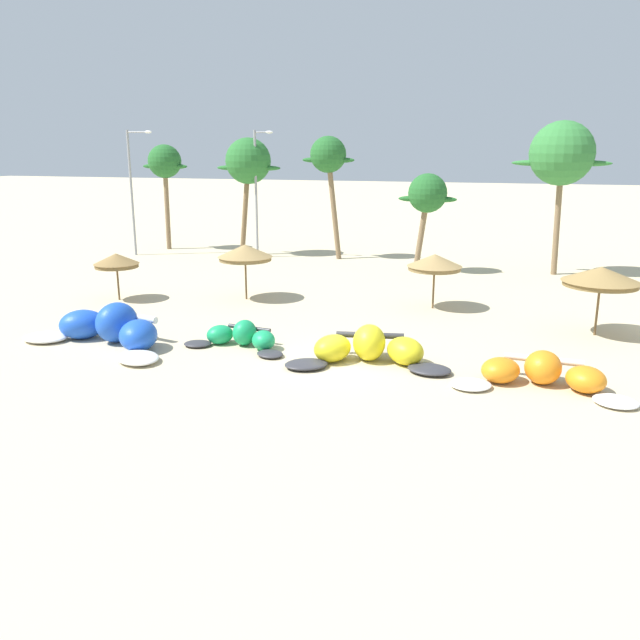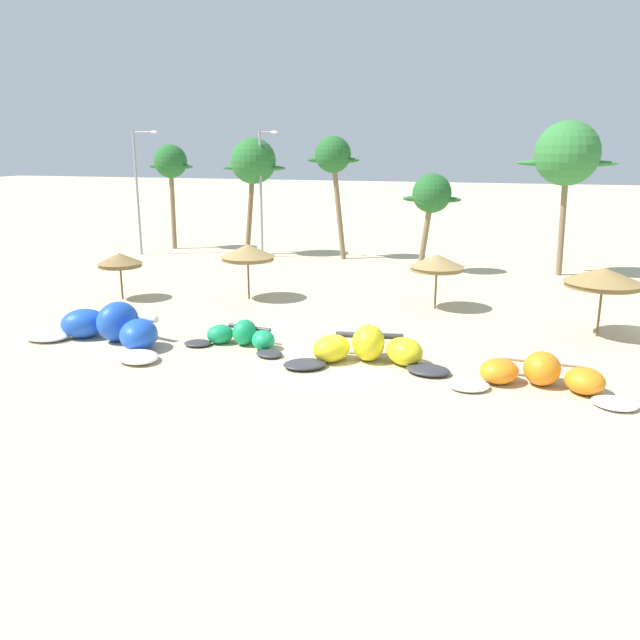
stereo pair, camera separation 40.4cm
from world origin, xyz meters
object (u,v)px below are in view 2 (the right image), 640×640
(beach_umbrella_near_van, at_px, (120,260))
(beach_umbrella_near_palms, at_px, (437,262))
(kite_left_of_center, at_px, (368,349))
(palm_leftmost, at_px, (171,164))
(palm_center_right, at_px, (567,154))
(beach_umbrella_middle, at_px, (248,252))
(lamppost_west, at_px, (139,186))
(kite_far_left, at_px, (111,328))
(palm_left_of_gap, at_px, (333,158))
(kite_left, at_px, (242,337))
(palm_left, at_px, (253,162))
(lamppost_west_center, at_px, (262,188))
(kite_center, at_px, (541,375))
(beach_umbrella_outermost, at_px, (603,277))
(palm_center_left, at_px, (432,195))

(beach_umbrella_near_van, relative_size, beach_umbrella_near_palms, 0.90)
(kite_left_of_center, distance_m, palm_leftmost, 31.83)
(palm_center_right, bearing_deg, beach_umbrella_middle, -142.56)
(lamppost_west, bearing_deg, palm_center_right, 1.75)
(kite_far_left, bearing_deg, palm_leftmost, 114.13)
(beach_umbrella_near_van, distance_m, palm_left_of_gap, 18.06)
(kite_left, xyz_separation_m, palm_left, (-8.61, 21.56, 6.34))
(kite_far_left, height_order, kite_left, kite_far_left)
(kite_far_left, relative_size, palm_left_of_gap, 0.86)
(beach_umbrella_near_van, relative_size, lamppost_west, 0.27)
(beach_umbrella_near_van, height_order, palm_center_right, palm_center_right)
(palm_left_of_gap, height_order, lamppost_west_center, lamppost_west_center)
(kite_left_of_center, height_order, palm_left, palm_left)
(beach_umbrella_middle, relative_size, palm_left_of_gap, 0.34)
(kite_left_of_center, distance_m, lamppost_west, 29.79)
(kite_left, xyz_separation_m, kite_center, (11.49, -1.28, 0.04))
(kite_left, height_order, beach_umbrella_near_van, beach_umbrella_near_van)
(beach_umbrella_near_van, distance_m, palm_left, 16.41)
(kite_center, distance_m, beach_umbrella_near_van, 22.25)
(kite_left_of_center, height_order, palm_center_right, palm_center_right)
(palm_left, bearing_deg, beach_umbrella_near_palms, -40.17)
(beach_umbrella_outermost, xyz_separation_m, palm_center_right, (-1.25, 14.07, 4.80))
(kite_left_of_center, height_order, beach_umbrella_near_van, beach_umbrella_near_van)
(kite_left_of_center, relative_size, lamppost_west_center, 0.70)
(beach_umbrella_outermost, relative_size, lamppost_west, 0.36)
(palm_left, height_order, palm_center_left, palm_left)
(lamppost_west_center, bearing_deg, palm_center_right, -2.13)
(beach_umbrella_middle, relative_size, beach_umbrella_near_palms, 1.06)
(beach_umbrella_near_palms, xyz_separation_m, palm_center_left, (-1.76, 9.48, 2.57))
(kite_left_of_center, xyz_separation_m, beach_umbrella_near_van, (-14.87, 6.32, 1.58))
(beach_umbrella_near_van, distance_m, palm_center_left, 19.15)
(beach_umbrella_near_van, distance_m, lamppost_west, 15.34)
(kite_far_left, bearing_deg, beach_umbrella_middle, 76.96)
(palm_center_left, bearing_deg, lamppost_west, 177.69)
(kite_left_of_center, relative_size, beach_umbrella_outermost, 1.96)
(palm_center_left, distance_m, palm_center_right, 8.35)
(palm_left, distance_m, lamppost_west_center, 2.19)
(kite_center, bearing_deg, lamppost_west, 144.09)
(beach_umbrella_outermost, relative_size, palm_center_right, 0.34)
(beach_umbrella_near_palms, bearing_deg, kite_center, -63.82)
(kite_far_left, xyz_separation_m, beach_umbrella_near_van, (-4.24, 7.06, 1.47))
(kite_left, distance_m, kite_center, 11.56)
(kite_far_left, bearing_deg, kite_left_of_center, 4.00)
(kite_center, relative_size, beach_umbrella_near_palms, 2.26)
(palm_left_of_gap, bearing_deg, palm_leftmost, 177.05)
(palm_leftmost, distance_m, palm_center_left, 21.19)
(beach_umbrella_middle, bearing_deg, kite_center, -32.14)
(beach_umbrella_near_van, distance_m, lamppost_west_center, 15.30)
(kite_left, distance_m, palm_left, 24.06)
(kite_left_of_center, relative_size, palm_left, 0.74)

